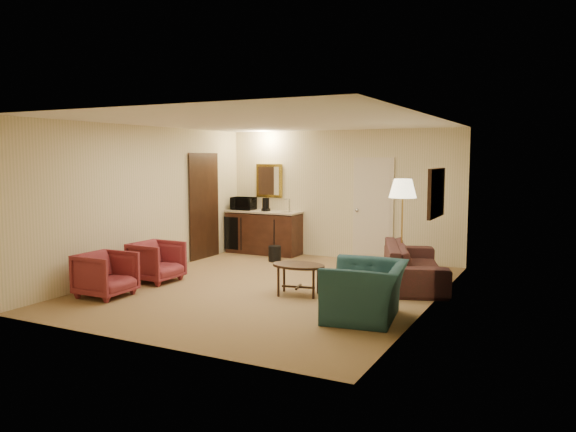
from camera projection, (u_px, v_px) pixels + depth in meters
The scene contains 12 objects.
ground at pixel (271, 288), 8.88m from camera, with size 6.00×6.00×0.00m, color #956C4C.
room_walls at pixel (287, 177), 9.43m from camera, with size 5.02×6.01×2.61m.
wetbar_cabinet at pixel (264, 232), 11.99m from camera, with size 1.64×0.58×0.92m, color #3D1F13.
sofa at pixel (414, 257), 9.11m from camera, with size 2.24×0.65×0.87m, color black.
teal_armchair at pixel (366, 281), 7.12m from camera, with size 1.11×0.72×0.97m, color #1C3C46.
rose_chair_near at pixel (156, 259), 9.28m from camera, with size 0.72×0.67×0.74m, color maroon.
rose_chair_far at pixel (106, 272), 8.28m from camera, with size 0.71×0.66×0.73m, color maroon.
coffee_table at pixel (298, 280), 8.38m from camera, with size 0.82×0.55×0.47m, color black.
floor_lamp at pixel (402, 230), 9.26m from camera, with size 0.45×0.45×1.71m, color #AF863A.
waste_bin at pixel (275, 254), 11.09m from camera, with size 0.25×0.25×0.31m, color black.
microwave at pixel (243, 202), 12.14m from camera, with size 0.50×0.27×0.34m, color black.
coffee_maker at pixel (266, 204), 11.85m from camera, with size 0.15×0.15×0.28m, color black.
Camera 1 is at (4.18, -7.65, 2.06)m, focal length 35.00 mm.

